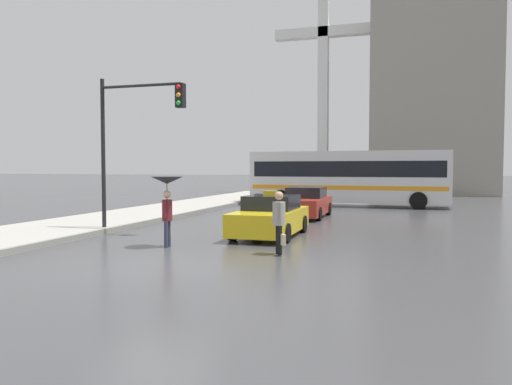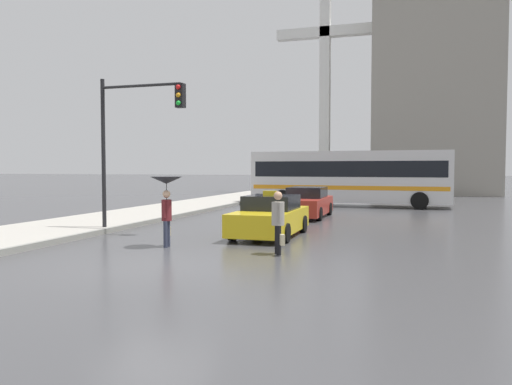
{
  "view_description": "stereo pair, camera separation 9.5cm",
  "coord_description": "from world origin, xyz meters",
  "px_view_note": "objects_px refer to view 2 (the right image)",
  "views": [
    {
      "loc": [
        5.47,
        -10.15,
        2.27
      ],
      "look_at": [
        0.34,
        6.78,
        1.4
      ],
      "focal_mm": 35.0,
      "sensor_mm": 36.0,
      "label": 1
    },
    {
      "loc": [
        5.56,
        -10.12,
        2.27
      ],
      "look_at": [
        0.34,
        6.78,
        1.4
      ],
      "focal_mm": 35.0,
      "sensor_mm": 36.0,
      "label": 2
    }
  ],
  "objects_px": {
    "taxi": "(270,217)",
    "sedan_red": "(306,203)",
    "city_bus": "(349,176)",
    "traffic_light": "(135,126)",
    "monument_cross": "(325,67)",
    "pedestrian_man": "(278,218)",
    "pedestrian_with_umbrella": "(166,192)"
  },
  "relations": [
    {
      "from": "city_bus",
      "to": "pedestrian_with_umbrella",
      "type": "relative_size",
      "value": 5.78
    },
    {
      "from": "pedestrian_man",
      "to": "monument_cross",
      "type": "relative_size",
      "value": 0.08
    },
    {
      "from": "sedan_red",
      "to": "monument_cross",
      "type": "bearing_deg",
      "value": -82.64
    },
    {
      "from": "taxi",
      "to": "traffic_light",
      "type": "bearing_deg",
      "value": 9.07
    },
    {
      "from": "taxi",
      "to": "pedestrian_man",
      "type": "height_order",
      "value": "pedestrian_man"
    },
    {
      "from": "taxi",
      "to": "pedestrian_with_umbrella",
      "type": "bearing_deg",
      "value": 54.64
    },
    {
      "from": "pedestrian_with_umbrella",
      "to": "monument_cross",
      "type": "bearing_deg",
      "value": -6.49
    },
    {
      "from": "city_bus",
      "to": "traffic_light",
      "type": "distance_m",
      "value": 16.02
    },
    {
      "from": "taxi",
      "to": "sedan_red",
      "type": "height_order",
      "value": "taxi"
    },
    {
      "from": "taxi",
      "to": "pedestrian_man",
      "type": "relative_size",
      "value": 2.51
    },
    {
      "from": "sedan_red",
      "to": "pedestrian_man",
      "type": "distance_m",
      "value": 10.12
    },
    {
      "from": "taxi",
      "to": "pedestrian_man",
      "type": "xyz_separation_m",
      "value": [
        1.15,
        -3.37,
        0.33
      ]
    },
    {
      "from": "taxi",
      "to": "traffic_light",
      "type": "relative_size",
      "value": 0.77
    },
    {
      "from": "traffic_light",
      "to": "monument_cross",
      "type": "height_order",
      "value": "monument_cross"
    },
    {
      "from": "sedan_red",
      "to": "monument_cross",
      "type": "relative_size",
      "value": 0.22
    },
    {
      "from": "sedan_red",
      "to": "pedestrian_with_umbrella",
      "type": "relative_size",
      "value": 2.2
    },
    {
      "from": "pedestrian_with_umbrella",
      "to": "monument_cross",
      "type": "relative_size",
      "value": 0.1
    },
    {
      "from": "city_bus",
      "to": "traffic_light",
      "type": "bearing_deg",
      "value": -17.91
    },
    {
      "from": "taxi",
      "to": "pedestrian_man",
      "type": "bearing_deg",
      "value": 108.9
    },
    {
      "from": "taxi",
      "to": "city_bus",
      "type": "xyz_separation_m",
      "value": [
        0.96,
        14.15,
        1.18
      ]
    },
    {
      "from": "sedan_red",
      "to": "city_bus",
      "type": "xyz_separation_m",
      "value": [
        1.08,
        7.49,
        1.16
      ]
    },
    {
      "from": "sedan_red",
      "to": "pedestrian_with_umbrella",
      "type": "xyz_separation_m",
      "value": [
        -2.09,
        -9.79,
        0.93
      ]
    },
    {
      "from": "traffic_light",
      "to": "monument_cross",
      "type": "distance_m",
      "value": 31.43
    },
    {
      "from": "pedestrian_man",
      "to": "sedan_red",
      "type": "bearing_deg",
      "value": 159.51
    },
    {
      "from": "taxi",
      "to": "sedan_red",
      "type": "xyz_separation_m",
      "value": [
        -0.12,
        6.67,
        0.01
      ]
    },
    {
      "from": "sedan_red",
      "to": "traffic_light",
      "type": "distance_m",
      "value": 9.2
    },
    {
      "from": "pedestrian_with_umbrella",
      "to": "taxi",
      "type": "bearing_deg",
      "value": -43.38
    },
    {
      "from": "monument_cross",
      "to": "taxi",
      "type": "bearing_deg",
      "value": -84.06
    },
    {
      "from": "pedestrian_with_umbrella",
      "to": "traffic_light",
      "type": "relative_size",
      "value": 0.38
    },
    {
      "from": "sedan_red",
      "to": "traffic_light",
      "type": "xyz_separation_m",
      "value": [
        -4.5,
        -7.41,
        3.08
      ]
    },
    {
      "from": "city_bus",
      "to": "traffic_light",
      "type": "relative_size",
      "value": 2.18
    },
    {
      "from": "city_bus",
      "to": "traffic_light",
      "type": "xyz_separation_m",
      "value": [
        -5.58,
        -14.89,
        1.92
      ]
    }
  ]
}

